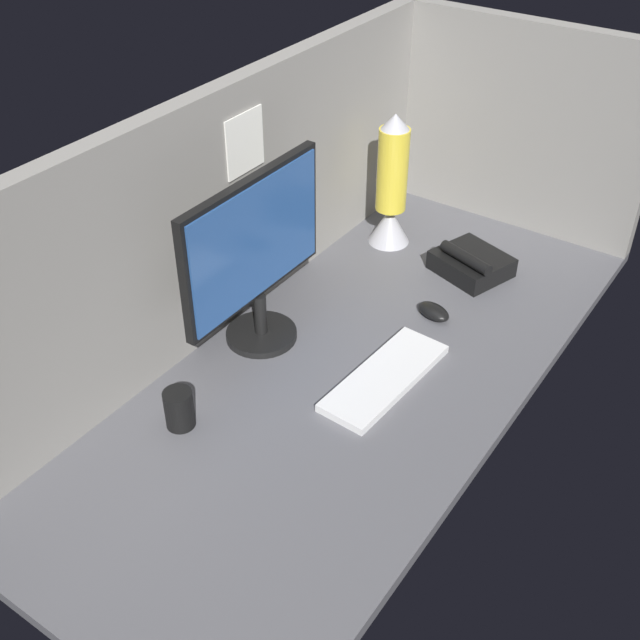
{
  "coord_description": "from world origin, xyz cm",
  "views": [
    {
      "loc": [
        -127.05,
        -78.12,
        123.95
      ],
      "look_at": [
        -1.77,
        0.0,
        14.0
      ],
      "focal_mm": 44.53,
      "sensor_mm": 36.0,
      "label": 1
    }
  ],
  "objects": [
    {
      "name": "ground_plane",
      "position": [
        0.0,
        0.0,
        -1.5
      ],
      "size": [
        180.0,
        80.0,
        3.0
      ],
      "primitive_type": "cube",
      "color": "#515156"
    },
    {
      "name": "cubicle_wall_back",
      "position": [
        0.01,
        37.5,
        30.71
      ],
      "size": [
        180.0,
        5.5,
        61.38
      ],
      "color": "gray",
      "rests_on": "ground_plane"
    },
    {
      "name": "cubicle_wall_side",
      "position": [
        87.5,
        0.0,
        30.69
      ],
      "size": [
        5.0,
        80.0,
        61.38
      ],
      "primitive_type": "cube",
      "color": "gray",
      "rests_on": "ground_plane"
    },
    {
      "name": "monitor",
      "position": [
        -4.42,
        25.15,
        24.89
      ],
      "size": [
        47.95,
        18.0,
        44.22
      ],
      "color": "black",
      "rests_on": "ground_plane"
    },
    {
      "name": "keyboard",
      "position": [
        -1.17,
        -9.98,
        1.0
      ],
      "size": [
        37.68,
        15.07,
        2.0
      ],
      "primitive_type": "cube",
      "rotation": [
        0.0,
        0.0,
        -0.06
      ],
      "color": "silver",
      "rests_on": "ground_plane"
    },
    {
      "name": "mouse",
      "position": [
        28.08,
        -7.37,
        1.7
      ],
      "size": [
        8.01,
        10.77,
        3.4
      ],
      "primitive_type": "ellipsoid",
      "rotation": [
        0.0,
        0.0,
        -0.28
      ],
      "color": "black",
      "rests_on": "ground_plane"
    },
    {
      "name": "mug_black_travel",
      "position": [
        -39.55,
        19.75,
        4.66
      ],
      "size": [
        6.55,
        6.55,
        9.31
      ],
      "color": "black",
      "rests_on": "ground_plane"
    },
    {
      "name": "lava_lamp",
      "position": [
        54.73,
        22.11,
        16.88
      ],
      "size": [
        12.3,
        12.3,
        40.24
      ],
      "color": "#A5A5AD",
      "rests_on": "ground_plane"
    },
    {
      "name": "desk_phone",
      "position": [
        52.77,
        -5.9,
        3.19
      ],
      "size": [
        22.08,
        23.35,
        8.8
      ],
      "color": "black",
      "rests_on": "ground_plane"
    }
  ]
}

